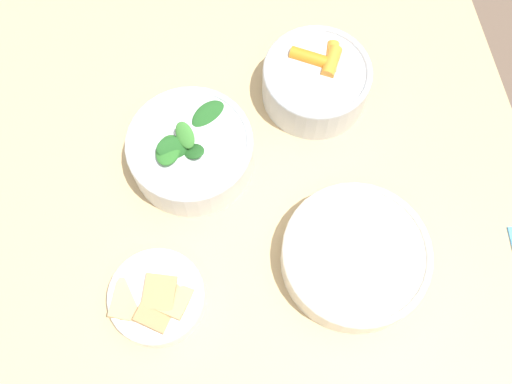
% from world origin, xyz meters
% --- Properties ---
extents(ground_plane, '(10.00, 10.00, 0.00)m').
position_xyz_m(ground_plane, '(0.00, 0.00, 0.00)').
color(ground_plane, brown).
extents(dining_table, '(1.18, 0.88, 0.77)m').
position_xyz_m(dining_table, '(0.00, 0.00, 0.66)').
color(dining_table, tan).
rests_on(dining_table, ground_plane).
extents(bowl_carrots, '(0.16, 0.16, 0.08)m').
position_xyz_m(bowl_carrots, '(-0.23, 0.14, 0.81)').
color(bowl_carrots, silver).
rests_on(bowl_carrots, dining_table).
extents(bowl_greens, '(0.18, 0.18, 0.10)m').
position_xyz_m(bowl_greens, '(-0.15, -0.06, 0.81)').
color(bowl_greens, silver).
rests_on(bowl_greens, dining_table).
extents(bowl_beans_hotdog, '(0.20, 0.20, 0.05)m').
position_xyz_m(bowl_beans_hotdog, '(0.04, 0.14, 0.80)').
color(bowl_beans_hotdog, silver).
rests_on(bowl_beans_hotdog, dining_table).
extents(bowl_cookies, '(0.13, 0.13, 0.05)m').
position_xyz_m(bowl_cookies, '(0.05, -0.13, 0.79)').
color(bowl_cookies, white).
rests_on(bowl_cookies, dining_table).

